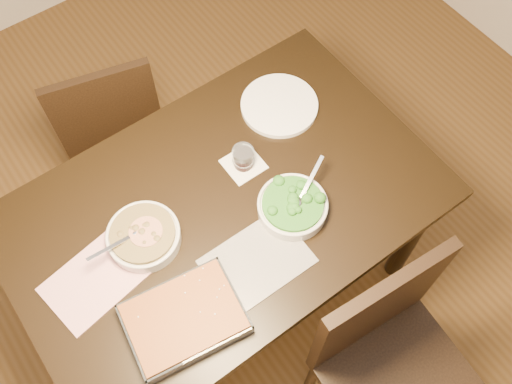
{
  "coord_description": "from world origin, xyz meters",
  "views": [
    {
      "loc": [
        -0.41,
        -0.75,
        2.4
      ],
      "look_at": [
        0.1,
        -0.05,
        0.8
      ],
      "focal_mm": 40.0,
      "sensor_mm": 36.0,
      "label": 1
    }
  ],
  "objects": [
    {
      "name": "baking_dish",
      "position": [
        -0.31,
        -0.26,
        0.78
      ],
      "size": [
        0.36,
        0.29,
        0.06
      ],
      "rotation": [
        0.0,
        0.0,
        -0.15
      ],
      "color": "silver",
      "rests_on": "table"
    },
    {
      "name": "magazine_b",
      "position": [
        -0.03,
        -0.23,
        0.75
      ],
      "size": [
        0.31,
        0.22,
        0.01
      ],
      "primitive_type": "cube",
      "rotation": [
        0.0,
        0.0,
        -0.01
      ],
      "color": "#2A2B32",
      "rests_on": "table"
    },
    {
      "name": "wine_tumbler",
      "position": [
        0.14,
        0.08,
        0.8
      ],
      "size": [
        0.07,
        0.07,
        0.08
      ],
      "color": "black",
      "rests_on": "coaster"
    },
    {
      "name": "dinner_plate",
      "position": [
        0.39,
        0.21,
        0.76
      ],
      "size": [
        0.28,
        0.28,
        0.02
      ],
      "primitive_type": "cylinder",
      "color": "white",
      "rests_on": "table"
    },
    {
      "name": "ground",
      "position": [
        0.0,
        0.0,
        0.0
      ],
      "size": [
        4.0,
        4.0,
        0.0
      ],
      "primitive_type": "plane",
      "color": "#4F3416",
      "rests_on": "ground"
    },
    {
      "name": "table",
      "position": [
        0.0,
        0.0,
        0.65
      ],
      "size": [
        1.4,
        0.9,
        0.75
      ],
      "color": "black",
      "rests_on": "ground"
    },
    {
      "name": "chair_far",
      "position": [
        -0.08,
        0.74,
        0.48
      ],
      "size": [
        0.49,
        0.49,
        0.85
      ],
      "rotation": [
        0.0,
        0.0,
        2.89
      ],
      "color": "black",
      "rests_on": "ground"
    },
    {
      "name": "chair_near",
      "position": [
        0.18,
        -0.67,
        0.54
      ],
      "size": [
        0.49,
        0.49,
        0.96
      ],
      "rotation": [
        0.0,
        0.0,
        -0.08
      ],
      "color": "black",
      "rests_on": "ground"
    },
    {
      "name": "magazine_a",
      "position": [
        -0.47,
        0.01,
        0.75
      ],
      "size": [
        0.32,
        0.25,
        0.01
      ],
      "primitive_type": "cube",
      "rotation": [
        0.0,
        0.0,
        0.16
      ],
      "color": "#AA304A",
      "rests_on": "table"
    },
    {
      "name": "broccoli_bowl",
      "position": [
        0.17,
        -0.15,
        0.78
      ],
      "size": [
        0.25,
        0.23,
        0.09
      ],
      "color": "silver",
      "rests_on": "table"
    },
    {
      "name": "coaster",
      "position": [
        0.14,
        0.08,
        0.75
      ],
      "size": [
        0.12,
        0.12,
        0.0
      ],
      "primitive_type": "cube",
      "color": "white",
      "rests_on": "table"
    },
    {
      "name": "stew_bowl",
      "position": [
        -0.27,
        0.04,
        0.78
      ],
      "size": [
        0.26,
        0.23,
        0.09
      ],
      "color": "silver",
      "rests_on": "table"
    }
  ]
}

